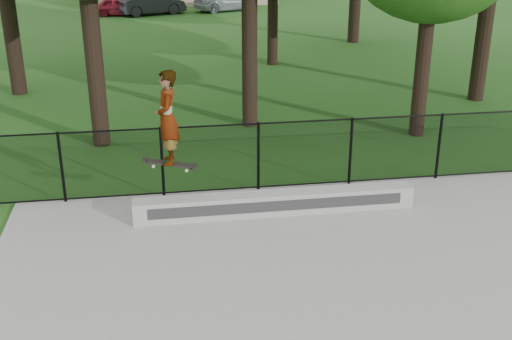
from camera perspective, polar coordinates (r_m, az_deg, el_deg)
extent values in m
cube|color=#A7A6A1|center=(12.57, 1.75, -2.93)|extent=(5.51, 0.40, 0.44)
imported|color=maroon|center=(38.67, -12.07, 14.03)|extent=(3.09, 1.47, 1.03)
imported|color=black|center=(38.70, -9.28, 14.40)|extent=(3.74, 2.47, 1.27)
imported|color=#89949B|center=(39.80, -2.76, 14.75)|extent=(3.88, 2.73, 1.12)
cube|color=black|center=(11.96, -7.68, 0.58)|extent=(0.83, 0.23, 0.19)
imported|color=#BDDEF8|center=(11.67, -7.90, 4.63)|extent=(0.42, 0.63, 1.73)
cylinder|color=black|center=(13.42, -16.89, 0.23)|extent=(0.06, 0.06, 1.50)
cylinder|color=black|center=(13.28, -8.34, 0.73)|extent=(0.06, 0.06, 1.50)
cylinder|color=black|center=(13.43, 0.21, 1.22)|extent=(0.06, 0.06, 1.50)
cylinder|color=black|center=(13.87, 8.40, 1.67)|extent=(0.06, 0.06, 1.50)
cylinder|color=black|center=(14.57, 15.95, 2.04)|extent=(0.06, 0.06, 1.50)
cylinder|color=black|center=(13.63, 8.57, 4.50)|extent=(16.00, 0.04, 0.04)
cylinder|color=black|center=(14.12, 8.25, -1.00)|extent=(16.00, 0.04, 0.04)
cube|color=black|center=(13.87, 8.40, 1.67)|extent=(16.00, 0.01, 1.50)
cylinder|color=black|center=(16.35, -14.28, 10.48)|extent=(0.44, 0.44, 4.98)
cylinder|color=black|center=(17.43, -0.58, 12.12)|extent=(0.44, 0.44, 5.16)
cylinder|color=black|center=(17.29, 14.64, 9.47)|extent=(0.44, 0.44, 4.06)
cylinder|color=black|center=(21.23, 19.78, 12.79)|extent=(0.44, 0.44, 5.27)
cylinder|color=black|center=(22.19, -21.03, 12.19)|extent=(0.44, 0.44, 4.67)
cylinder|color=black|center=(25.10, 1.51, 14.80)|extent=(0.44, 0.44, 4.86)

